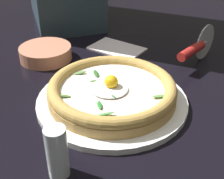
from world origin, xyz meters
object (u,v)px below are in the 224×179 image
Objects in this scene: pizza at (112,90)px; pepper_shaker at (57,152)px; pizza_cutter at (196,48)px; folded_napkin at (117,48)px; side_bowl at (46,53)px.

pepper_shaker is at bearing 120.27° from pizza.
pizza is at bearing 93.37° from pizza_cutter.
pizza_cutter reaches higher than folded_napkin.
pepper_shaker reaches higher than side_bowl.
side_bowl is 0.93× the size of folded_napkin.
side_bowl is 0.81× the size of pizza_cutter.
folded_napkin is 1.68× the size of pepper_shaker.
pizza_cutter is 1.14× the size of folded_napkin.
side_bowl is 0.19m from folded_napkin.
pepper_shaker is (-0.36, 0.16, 0.02)m from side_bowl.
pizza is 1.79× the size of folded_napkin.
pizza is at bearing 140.23° from folded_napkin.
pepper_shaker is at bearing 156.24° from side_bowl.
pepper_shaker is (-0.10, 0.17, 0.01)m from pizza.
pizza_cutter reaches higher than pizza.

